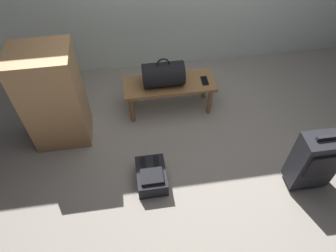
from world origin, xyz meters
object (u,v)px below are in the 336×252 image
(cell_phone, at_px, (205,81))
(duffel_bag_black, at_px, (163,74))
(suitcase_upright_charcoal, at_px, (315,160))
(bench, at_px, (170,87))
(side_cabinet, at_px, (53,98))
(backpack_dark, at_px, (151,176))

(cell_phone, bearing_deg, duffel_bag_black, 176.80)
(duffel_bag_black, height_order, suitcase_upright_charcoal, duffel_bag_black)
(bench, xyz_separation_m, duffel_bag_black, (-0.07, 0.00, 0.19))
(bench, height_order, cell_phone, cell_phone)
(duffel_bag_black, relative_size, cell_phone, 3.06)
(side_cabinet, bearing_deg, cell_phone, 7.10)
(cell_phone, distance_m, backpack_dark, 1.21)
(cell_phone, height_order, backpack_dark, cell_phone)
(bench, bearing_deg, duffel_bag_black, 180.00)
(duffel_bag_black, bearing_deg, bench, -0.00)
(duffel_bag_black, xyz_separation_m, backpack_dark, (-0.25, -0.95, -0.44))
(bench, relative_size, side_cabinet, 0.91)
(duffel_bag_black, distance_m, cell_phone, 0.47)
(duffel_bag_black, height_order, cell_phone, duffel_bag_black)
(suitcase_upright_charcoal, xyz_separation_m, backpack_dark, (-1.47, 0.22, -0.27))
(backpack_dark, xyz_separation_m, side_cabinet, (-0.86, 0.73, 0.46))
(suitcase_upright_charcoal, distance_m, backpack_dark, 1.51)
(bench, relative_size, cell_phone, 6.94)
(side_cabinet, bearing_deg, backpack_dark, -40.37)
(suitcase_upright_charcoal, bearing_deg, bench, 134.26)
(bench, relative_size, backpack_dark, 2.63)
(bench, bearing_deg, cell_phone, -3.77)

